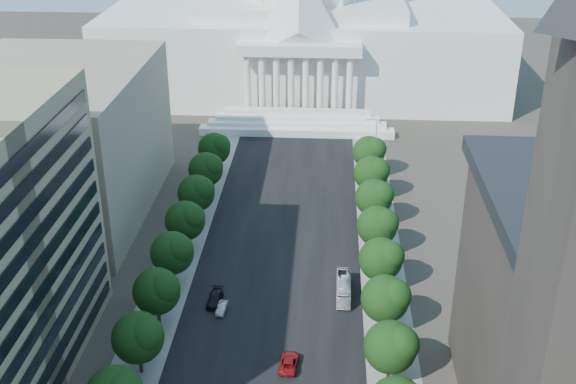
% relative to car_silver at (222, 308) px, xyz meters
% --- Properties ---
extents(road_asphalt, '(30.00, 260.00, 0.01)m').
position_rel_car_silver_xyz_m(road_asphalt, '(8.33, 26.10, -0.67)').
color(road_asphalt, black).
rests_on(road_asphalt, ground).
extents(sidewalk_left, '(8.00, 260.00, 0.02)m').
position_rel_car_silver_xyz_m(sidewalk_left, '(-10.67, 26.10, -0.67)').
color(sidewalk_left, gray).
rests_on(sidewalk_left, ground).
extents(sidewalk_right, '(8.00, 260.00, 0.02)m').
position_rel_car_silver_xyz_m(sidewalk_right, '(27.33, 26.10, -0.67)').
color(sidewalk_right, gray).
rests_on(sidewalk_right, ground).
extents(capitol, '(120.00, 56.00, 73.00)m').
position_rel_car_silver_xyz_m(capitol, '(8.33, 121.00, 19.34)').
color(capitol, white).
rests_on(capitol, ground).
extents(office_block_left_far, '(38.00, 52.00, 30.00)m').
position_rel_car_silver_xyz_m(office_block_left_far, '(-39.67, 36.10, 14.33)').
color(office_block_left_far, gray).
rests_on(office_block_left_far, ground).
extents(tree_l_d, '(7.79, 7.60, 9.97)m').
position_rel_car_silver_xyz_m(tree_l_d, '(-9.33, -16.09, 5.79)').
color(tree_l_d, '#33261C').
rests_on(tree_l_d, ground).
extents(tree_l_e, '(7.79, 7.60, 9.97)m').
position_rel_car_silver_xyz_m(tree_l_e, '(-9.33, -4.09, 5.79)').
color(tree_l_e, '#33261C').
rests_on(tree_l_e, ground).
extents(tree_l_f, '(7.79, 7.60, 9.97)m').
position_rel_car_silver_xyz_m(tree_l_f, '(-9.33, 7.91, 5.79)').
color(tree_l_f, '#33261C').
rests_on(tree_l_f, ground).
extents(tree_l_g, '(7.79, 7.60, 9.97)m').
position_rel_car_silver_xyz_m(tree_l_g, '(-9.33, 19.91, 5.79)').
color(tree_l_g, '#33261C').
rests_on(tree_l_g, ground).
extents(tree_l_h, '(7.79, 7.60, 9.97)m').
position_rel_car_silver_xyz_m(tree_l_h, '(-9.33, 31.91, 5.79)').
color(tree_l_h, '#33261C').
rests_on(tree_l_h, ground).
extents(tree_l_i, '(7.79, 7.60, 9.97)m').
position_rel_car_silver_xyz_m(tree_l_i, '(-9.33, 43.91, 5.79)').
color(tree_l_i, '#33261C').
rests_on(tree_l_i, ground).
extents(tree_l_j, '(7.79, 7.60, 9.97)m').
position_rel_car_silver_xyz_m(tree_l_j, '(-9.33, 55.91, 5.79)').
color(tree_l_j, '#33261C').
rests_on(tree_l_j, ground).
extents(tree_r_d, '(7.79, 7.60, 9.97)m').
position_rel_car_silver_xyz_m(tree_r_d, '(26.67, -16.09, 5.79)').
color(tree_r_d, '#33261C').
rests_on(tree_r_d, ground).
extents(tree_r_e, '(7.79, 7.60, 9.97)m').
position_rel_car_silver_xyz_m(tree_r_e, '(26.67, -4.09, 5.79)').
color(tree_r_e, '#33261C').
rests_on(tree_r_e, ground).
extents(tree_r_f, '(7.79, 7.60, 9.97)m').
position_rel_car_silver_xyz_m(tree_r_f, '(26.67, 7.91, 5.79)').
color(tree_r_f, '#33261C').
rests_on(tree_r_f, ground).
extents(tree_r_g, '(7.79, 7.60, 9.97)m').
position_rel_car_silver_xyz_m(tree_r_g, '(26.67, 19.91, 5.79)').
color(tree_r_g, '#33261C').
rests_on(tree_r_g, ground).
extents(tree_r_h, '(7.79, 7.60, 9.97)m').
position_rel_car_silver_xyz_m(tree_r_h, '(26.67, 31.91, 5.79)').
color(tree_r_h, '#33261C').
rests_on(tree_r_h, ground).
extents(tree_r_i, '(7.79, 7.60, 9.97)m').
position_rel_car_silver_xyz_m(tree_r_i, '(26.67, 43.91, 5.79)').
color(tree_r_i, '#33261C').
rests_on(tree_r_i, ground).
extents(tree_r_j, '(7.79, 7.60, 9.97)m').
position_rel_car_silver_xyz_m(tree_r_j, '(26.67, 55.91, 5.79)').
color(tree_r_j, '#33261C').
rests_on(tree_r_j, ground).
extents(streetlight_c, '(2.61, 0.44, 9.00)m').
position_rel_car_silver_xyz_m(streetlight_c, '(28.24, -3.90, 5.15)').
color(streetlight_c, gray).
rests_on(streetlight_c, ground).
extents(streetlight_d, '(2.61, 0.44, 9.00)m').
position_rel_car_silver_xyz_m(streetlight_d, '(28.24, 21.10, 5.15)').
color(streetlight_d, gray).
rests_on(streetlight_d, ground).
extents(streetlight_e, '(2.61, 0.44, 9.00)m').
position_rel_car_silver_xyz_m(streetlight_e, '(28.24, 46.10, 5.15)').
color(streetlight_e, gray).
rests_on(streetlight_e, ground).
extents(streetlight_f, '(2.61, 0.44, 9.00)m').
position_rel_car_silver_xyz_m(streetlight_f, '(28.24, 71.10, 5.15)').
color(streetlight_f, gray).
rests_on(streetlight_f, ground).
extents(car_silver, '(1.81, 4.17, 1.33)m').
position_rel_car_silver_xyz_m(car_silver, '(0.00, 0.00, 0.00)').
color(car_silver, '#9B9EA2').
rests_on(car_silver, ground).
extents(car_red, '(3.06, 5.85, 1.57)m').
position_rel_car_silver_xyz_m(car_red, '(11.91, -13.48, 0.12)').
color(car_red, maroon).
rests_on(car_red, ground).
extents(car_dark_b, '(2.47, 5.74, 1.65)m').
position_rel_car_silver_xyz_m(car_dark_b, '(-1.52, 2.40, 0.16)').
color(car_dark_b, black).
rests_on(car_dark_b, ground).
extents(city_bus, '(2.50, 10.22, 2.84)m').
position_rel_car_silver_xyz_m(city_bus, '(20.15, 6.06, 0.75)').
color(city_bus, silver).
rests_on(city_bus, ground).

